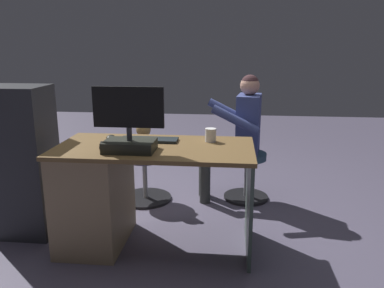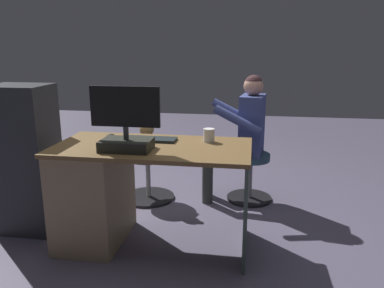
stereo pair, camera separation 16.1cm
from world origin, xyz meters
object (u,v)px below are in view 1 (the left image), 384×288
monitor (129,131)px  cup (211,135)px  computer_mouse (111,137)px  person (238,129)px  visitor_chair (247,172)px  office_chair_teddy (145,175)px  tv_remote (103,145)px  keyboard (149,140)px  desk (108,191)px  teddy_bear (144,139)px

monitor → cup: size_ratio=4.80×
computer_mouse → person: person is taller
visitor_chair → office_chair_teddy: bearing=7.7°
tv_remote → person: bearing=-148.5°
keyboard → cup: (-0.45, -0.03, 0.04)m
keyboard → tv_remote: keyboard is taller
monitor → tv_remote: monitor is taller
desk → person: size_ratio=1.17×
monitor → keyboard: (-0.07, -0.28, -0.13)m
keyboard → computer_mouse: 0.29m
desk → visitor_chair: 1.43m
monitor → teddy_bear: monitor is taller
tv_remote → keyboard: bearing=-162.9°
office_chair_teddy → cup: bearing=134.2°
tv_remote → desk: bearing=-102.6°
person → desk: bearing=45.2°
keyboard → office_chair_teddy: size_ratio=0.86×
teddy_bear → cup: bearing=133.8°
teddy_bear → visitor_chair: 1.02m
visitor_chair → cup: bearing=69.2°
keyboard → computer_mouse: size_ratio=4.38×
computer_mouse → visitor_chair: 1.42m
desk → computer_mouse: size_ratio=14.33×
keyboard → office_chair_teddy: 0.89m
keyboard → person: (-0.66, -0.82, -0.09)m
cup → tv_remote: size_ratio=0.65×
keyboard → visitor_chair: (-0.75, -0.83, -0.50)m
keyboard → computer_mouse: bearing=-2.0°
desk → monitor: size_ratio=2.94×
tv_remote → teddy_bear: size_ratio=0.49×
visitor_chair → person: size_ratio=0.38×
desk → computer_mouse: computer_mouse is taller
person → keyboard: bearing=51.1°
desk → keyboard: keyboard is taller
monitor → tv_remote: 0.27m
tv_remote → office_chair_teddy: bearing=-110.4°
cup → person: (-0.21, -0.79, -0.12)m
cup → person: 0.82m
tv_remote → person: 1.38m
keyboard → cup: bearing=-175.9°
computer_mouse → visitor_chair: (-1.04, -0.82, -0.51)m
desk → cup: cup is taller
cup → office_chair_teddy: size_ratio=0.20×
computer_mouse → office_chair_teddy: (-0.09, -0.69, -0.53)m
monitor → keyboard: bearing=-104.3°
desk → person: (-0.95, -0.96, 0.27)m
computer_mouse → office_chair_teddy: 0.87m
computer_mouse → office_chair_teddy: bearing=-97.3°
visitor_chair → teddy_bear: bearing=7.1°
teddy_bear → computer_mouse: bearing=82.8°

